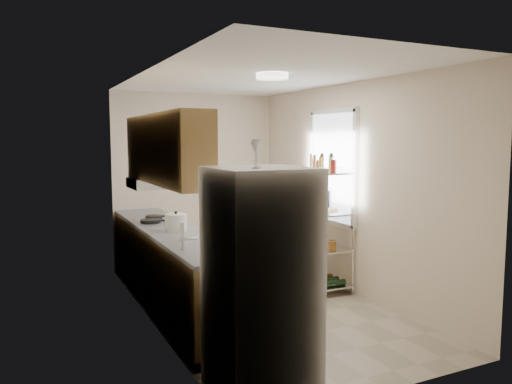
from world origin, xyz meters
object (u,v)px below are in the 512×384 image
Objects in this scene: cutting_board at (318,209)px; espresso_machine at (320,198)px; rice_cooker at (176,222)px; refrigerator at (260,282)px; frying_pan_large at (151,221)px.

cutting_board is 0.28m from espresso_machine.
espresso_machine is at bearing 6.22° from rice_cooker.
refrigerator is at bearing -131.51° from cutting_board.
rice_cooker is 0.95× the size of espresso_machine.
cutting_board is (1.83, 2.07, 0.17)m from refrigerator.
refrigerator is 3.04m from espresso_machine.
frying_pan_large is (-0.15, 2.72, 0.07)m from refrigerator.
frying_pan_large is at bearing 100.23° from rice_cooker.
rice_cooker is at bearing -175.84° from espresso_machine.
frying_pan_large is 2.21m from espresso_machine.
espresso_machine is (2.15, -0.44, 0.22)m from frying_pan_large.
cutting_board is (1.86, 0.02, 0.03)m from rice_cooker.
frying_pan_large is 0.97× the size of espresso_machine.
refrigerator reaches higher than cutting_board.
refrigerator is 2.77m from cutting_board.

